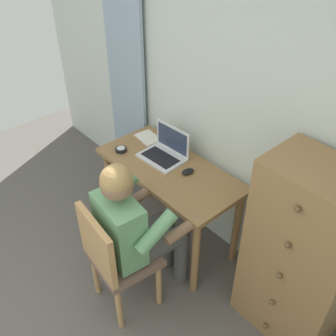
{
  "coord_description": "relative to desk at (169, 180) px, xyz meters",
  "views": [
    {
      "loc": [
        1.52,
        0.31,
        2.49
      ],
      "look_at": [
        -0.11,
        1.75,
        0.85
      ],
      "focal_mm": 41.26,
      "sensor_mm": 36.0,
      "label": 1
    }
  ],
  "objects": [
    {
      "name": "wall_back",
      "position": [
        0.21,
        0.35,
        0.63
      ],
      "size": [
        4.8,
        0.05,
        2.5
      ],
      "primitive_type": "cube",
      "color": "silver",
      "rests_on": "ground_plane"
    },
    {
      "name": "curtain_panel",
      "position": [
        -0.88,
        0.28,
        0.5
      ],
      "size": [
        0.49,
        0.03,
        2.24
      ],
      "primitive_type": "cube",
      "color": "#8EA3B7",
      "rests_on": "ground_plane"
    },
    {
      "name": "desk",
      "position": [
        0.0,
        0.0,
        0.0
      ],
      "size": [
        1.17,
        0.55,
        0.75
      ],
      "color": "olive",
      "rests_on": "ground_plane"
    },
    {
      "name": "dresser",
      "position": [
        1.11,
        0.08,
        0.03
      ],
      "size": [
        0.61,
        0.44,
        1.31
      ],
      "color": "olive",
      "rests_on": "ground_plane"
    },
    {
      "name": "chair",
      "position": [
        0.25,
        -0.7,
        -0.12
      ],
      "size": [
        0.46,
        0.44,
        0.89
      ],
      "color": "brown",
      "rests_on": "ground_plane"
    },
    {
      "name": "person_seated",
      "position": [
        0.26,
        -0.51,
        0.06
      ],
      "size": [
        0.57,
        0.61,
        1.21
      ],
      "color": "#4C4C4C",
      "rests_on": "ground_plane"
    },
    {
      "name": "laptop",
      "position": [
        -0.12,
        0.07,
        0.17
      ],
      "size": [
        0.35,
        0.27,
        0.24
      ],
      "color": "silver",
      "rests_on": "desk"
    },
    {
      "name": "computer_mouse",
      "position": [
        0.15,
        0.05,
        0.14
      ],
      "size": [
        0.07,
        0.11,
        0.03
      ],
      "primitive_type": "ellipsoid",
      "rotation": [
        0.0,
        0.0,
        -0.15
      ],
      "color": "black",
      "rests_on": "desk"
    },
    {
      "name": "desk_clock",
      "position": [
        -0.41,
        -0.14,
        0.14
      ],
      "size": [
        0.09,
        0.09,
        0.03
      ],
      "color": "black",
      "rests_on": "desk"
    },
    {
      "name": "notebook_pad",
      "position": [
        -0.42,
        0.13,
        0.13
      ],
      "size": [
        0.23,
        0.17,
        0.01
      ],
      "primitive_type": "cube",
      "rotation": [
        0.0,
        0.0,
        -0.11
      ],
      "color": "silver",
      "rests_on": "desk"
    }
  ]
}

